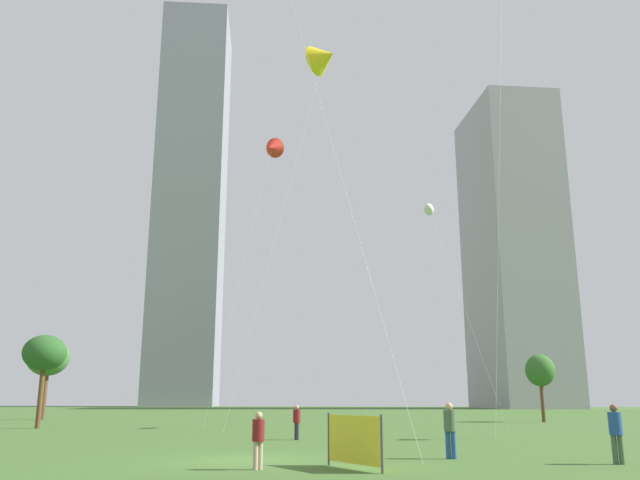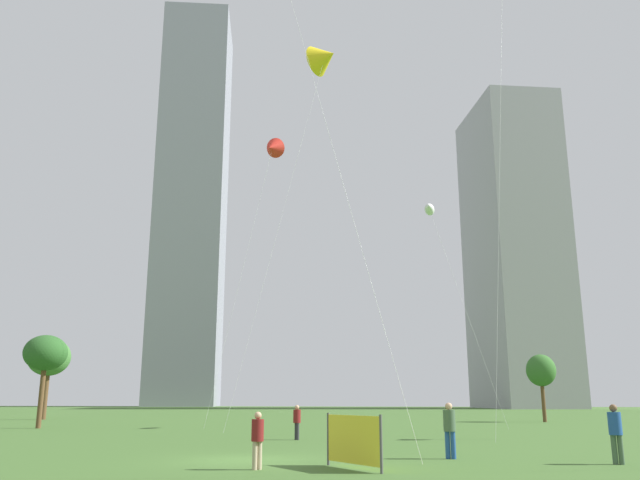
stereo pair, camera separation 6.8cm
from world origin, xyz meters
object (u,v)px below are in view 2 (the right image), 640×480
object	(u,v)px
person_standing_1	(615,429)
distant_highrise_0	(514,251)
park_tree_2	(45,354)
event_banner	(353,440)
park_tree_0	(49,358)
kite_flying_2	(272,148)
person_standing_0	(297,420)
person_standing_2	(258,436)
person_standing_3	(450,426)
kite_flying_0	(430,210)
park_tree_1	(541,371)
kite_flying_6	(324,58)
distant_highrise_1	(192,203)

from	to	relation	value
person_standing_1	distant_highrise_0	xyz separation A→B (m)	(16.03, 116.46, 31.22)
park_tree_2	event_banner	size ratio (longest dim) A/B	2.98
park_tree_0	event_banner	size ratio (longest dim) A/B	3.66
kite_flying_2	distant_highrise_0	world-z (taller)	distant_highrise_0
park_tree_2	event_banner	xyz separation A→B (m)	(23.55, -23.01, -4.19)
park_tree_0	distant_highrise_0	xyz separation A→B (m)	(57.47, 78.64, 26.42)
person_standing_0	kite_flying_2	xyz separation A→B (m)	(-4.08, 11.70, 19.22)
person_standing_2	person_standing_3	size ratio (longest dim) A/B	0.87
person_standing_0	distant_highrise_0	bearing A→B (deg)	128.05
person_standing_0	person_standing_2	world-z (taller)	person_standing_0
person_standing_2	kite_flying_0	xyz separation A→B (m)	(6.15, 27.30, 14.54)
person_standing_0	park_tree_1	size ratio (longest dim) A/B	0.29
park_tree_2	kite_flying_0	bearing A→B (deg)	7.95
person_standing_3	park_tree_0	xyz separation A→B (m)	(-36.40, 36.63, 4.78)
person_standing_2	kite_flying_6	xyz separation A→B (m)	(-1.06, 23.00, 25.08)
kite_flying_6	distant_highrise_1	world-z (taller)	distant_highrise_1
distant_highrise_0	distant_highrise_1	size ratio (longest dim) A/B	0.61
person_standing_2	kite_flying_2	bearing A→B (deg)	54.12
person_standing_3	park_tree_2	world-z (taller)	park_tree_2
park_tree_0	person_standing_0	bearing A→B (deg)	-42.74
person_standing_3	event_banner	size ratio (longest dim) A/B	0.87
person_standing_3	park_tree_1	distance (m)	37.88
person_standing_1	kite_flying_6	bearing A→B (deg)	135.01
kite_flying_2	person_standing_1	bearing A→B (deg)	-54.25
kite_flying_6	distant_highrise_1	size ratio (longest dim) A/B	0.26
kite_flying_2	park_tree_0	size ratio (longest dim) A/B	2.73
person_standing_2	park_tree_1	xyz separation A→B (m)	(15.64, 40.64, 3.37)
person_standing_1	park_tree_1	size ratio (longest dim) A/B	0.32
person_standing_3	park_tree_0	size ratio (longest dim) A/B	0.24
park_tree_0	distant_highrise_1	distance (m)	113.40
park_tree_0	person_standing_1	bearing A→B (deg)	-42.39
park_tree_1	person_standing_3	bearing A→B (deg)	-105.25
person_standing_0	event_banner	bearing A→B (deg)	-20.29
person_standing_1	person_standing_2	bearing A→B (deg)	-149.86
distant_highrise_1	person_standing_1	bearing A→B (deg)	-77.90
park_tree_0	distant_highrise_0	size ratio (longest dim) A/B	0.12
park_tree_1	distant_highrise_1	size ratio (longest dim) A/B	0.05
person_standing_1	park_tree_2	xyz separation A→B (m)	(-31.58, 20.50, 3.96)
kite_flying_2	park_tree_0	distance (m)	33.02
park_tree_2	kite_flying_6	bearing A→B (deg)	-1.54
kite_flying_0	kite_flying_2	distance (m)	12.54
person_standing_3	event_banner	world-z (taller)	person_standing_3
kite_flying_6	distant_highrise_0	world-z (taller)	distant_highrise_0
park_tree_1	distant_highrise_1	bearing A→B (deg)	124.10
kite_flying_0	park_tree_0	distance (m)	40.41
kite_flying_0	park_tree_2	bearing A→B (deg)	-172.05
kite_flying_2	park_tree_2	xyz separation A→B (m)	(-15.51, -1.81, -15.17)
kite_flying_6	distant_highrise_0	size ratio (longest dim) A/B	0.42
person_standing_3	distant_highrise_0	size ratio (longest dim) A/B	0.03
person_standing_1	park_tree_2	world-z (taller)	park_tree_2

